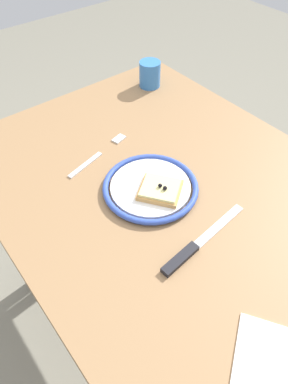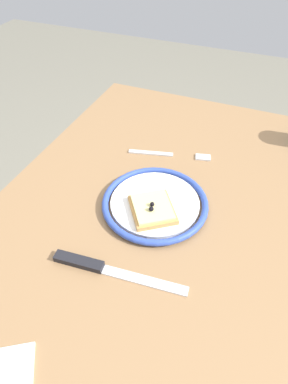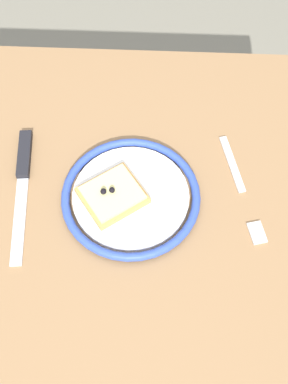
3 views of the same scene
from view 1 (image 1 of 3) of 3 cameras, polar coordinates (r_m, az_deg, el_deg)
name	(u,v)px [view 1 (image 1 of 3)]	position (r m, az deg, el deg)	size (l,w,h in m)	color
ground_plane	(164,322)	(1.43, 3.25, -20.50)	(6.00, 6.00, 0.00)	gray
dining_table	(174,216)	(0.87, 5.02, -3.91)	(1.04, 0.75, 0.74)	#936D47
plate	(150,187)	(0.79, 1.06, 0.81)	(0.22, 0.22, 0.02)	white
pizza_slice_near	(160,189)	(0.77, 2.67, 0.44)	(0.12, 0.12, 0.03)	tan
knife	(191,249)	(0.70, 7.77, -9.29)	(0.04, 0.24, 0.01)	silver
fork	(99,155)	(0.89, -7.46, 6.11)	(0.07, 0.20, 0.00)	silver
cup	(150,74)	(1.14, 0.96, 18.76)	(0.07, 0.07, 0.08)	#3372BF
napkin	(272,364)	(0.64, 20.27, -24.93)	(0.12, 0.13, 0.00)	white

